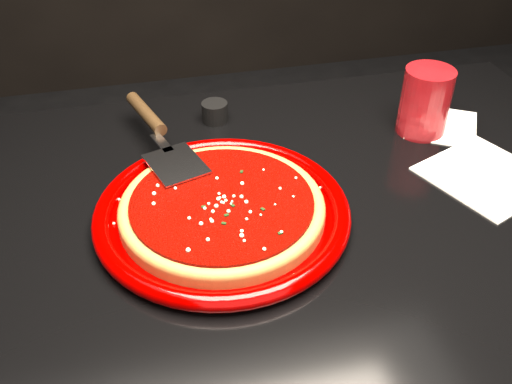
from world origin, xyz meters
TOP-DOWN VIEW (x-y plane):
  - table at (0.00, 0.00)m, footprint 1.20×0.80m
  - plate at (-0.11, -0.01)m, footprint 0.46×0.46m
  - pizza_crust at (-0.11, -0.01)m, footprint 0.37×0.37m
  - pizza_crust_rim at (-0.11, -0.01)m, footprint 0.37×0.37m
  - pizza_sauce at (-0.11, -0.01)m, footprint 0.33×0.33m
  - parmesan_dusting at (-0.11, -0.01)m, footprint 0.27×0.27m
  - basil_flecks at (-0.11, -0.01)m, footprint 0.25×0.25m
  - pizza_server at (-0.18, 0.18)m, footprint 0.19×0.36m
  - cup at (0.30, 0.16)m, footprint 0.11×0.11m
  - napkin_a at (0.34, -0.00)m, footprint 0.24×0.24m
  - napkin_b at (0.35, 0.16)m, footprint 0.18×0.18m
  - ramekin at (-0.07, 0.28)m, footprint 0.06×0.06m

SIDE VIEW (x-z plane):
  - table at x=0.00m, z-range 0.00..0.75m
  - napkin_b at x=0.35m, z-range 0.75..0.75m
  - napkin_a at x=0.34m, z-range 0.75..0.75m
  - plate at x=-0.11m, z-range 0.75..0.78m
  - pizza_crust at x=-0.11m, z-range 0.76..0.78m
  - ramekin at x=-0.07m, z-range 0.75..0.79m
  - pizza_crust_rim at x=-0.11m, z-range 0.77..0.79m
  - pizza_sauce at x=-0.11m, z-range 0.78..0.79m
  - basil_flecks at x=-0.11m, z-range 0.79..0.79m
  - parmesan_dusting at x=-0.11m, z-range 0.79..0.79m
  - pizza_server at x=-0.18m, z-range 0.79..0.81m
  - cup at x=0.30m, z-range 0.75..0.88m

